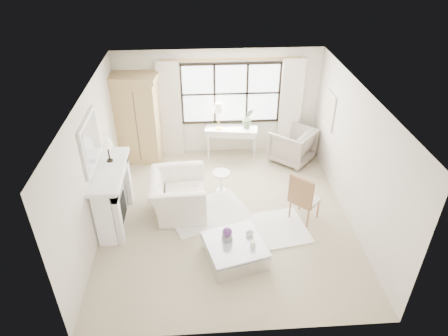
{
  "coord_description": "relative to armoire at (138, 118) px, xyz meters",
  "views": [
    {
      "loc": [
        -0.47,
        -6.47,
        5.33
      ],
      "look_at": [
        -0.03,
        0.2,
        1.06
      ],
      "focal_mm": 32.0,
      "sensor_mm": 36.0,
      "label": 1
    }
  ],
  "objects": [
    {
      "name": "console_lamp",
      "position": [
        1.95,
        -0.01,
        0.22
      ],
      "size": [
        0.28,
        0.28,
        0.69
      ],
      "color": "gold",
      "rests_on": "console_table"
    },
    {
      "name": "mantel_lamp",
      "position": [
        -0.28,
        -2.16,
        0.51
      ],
      "size": [
        0.22,
        0.22,
        0.51
      ],
      "color": "black",
      "rests_on": "fireplace"
    },
    {
      "name": "curtain_right",
      "position": [
        3.78,
        0.22,
        0.1
      ],
      "size": [
        0.55,
        0.1,
        2.47
      ],
      "primitive_type": "cube",
      "color": "white",
      "rests_on": "ground"
    },
    {
      "name": "wall_front",
      "position": [
        1.98,
        -5.18,
        0.21
      ],
      "size": [
        5.0,
        0.0,
        5.0
      ],
      "primitive_type": "plane",
      "rotation": [
        -1.57,
        0.0,
        0.0
      ],
      "color": "beige",
      "rests_on": "ground"
    },
    {
      "name": "curtain_left",
      "position": [
        0.78,
        0.22,
        0.1
      ],
      "size": [
        0.55,
        0.1,
        2.47
      ],
      "primitive_type": "cube",
      "color": "beige",
      "rests_on": "ground"
    },
    {
      "name": "club_armchair",
      "position": [
        1.0,
        -2.19,
        -0.73
      ],
      "size": [
        1.15,
        1.31,
        0.83
      ],
      "primitive_type": "imported",
      "rotation": [
        0.0,
        0.0,
        1.6
      ],
      "color": "white",
      "rests_on": "floor"
    },
    {
      "name": "mirror_glass",
      "position": [
        -0.46,
        -2.43,
        0.7
      ],
      "size": [
        0.02,
        1.0,
        0.8
      ],
      "primitive_type": "cube",
      "color": "silver",
      "rests_on": "wall_left"
    },
    {
      "name": "coffee_vase",
      "position": [
        2.33,
        -3.48,
        -0.68
      ],
      "size": [
        0.18,
        0.18,
        0.15
      ],
      "primitive_type": "imported",
      "rotation": [
        0.0,
        0.0,
        -0.3
      ],
      "color": "silver",
      "rests_on": "coffee_table"
    },
    {
      "name": "wingback_chair",
      "position": [
        3.78,
        -0.31,
        -0.7
      ],
      "size": [
        1.33,
        1.33,
        0.87
      ],
      "primitive_type": "imported",
      "rotation": [
        0.0,
        0.0,
        -2.3
      ],
      "color": "#A09487",
      "rests_on": "floor"
    },
    {
      "name": "ceiling",
      "position": [
        1.98,
        -2.43,
        1.56
      ],
      "size": [
        5.5,
        5.5,
        0.0
      ],
      "primitive_type": "plane",
      "rotation": [
        3.14,
        0.0,
        0.0
      ],
      "color": "silver",
      "rests_on": "ground"
    },
    {
      "name": "coffee_table",
      "position": [
        2.04,
        -3.66,
        -0.96
      ],
      "size": [
        1.23,
        1.23,
        0.38
      ],
      "rotation": [
        0.0,
        0.0,
        0.26
      ],
      "color": "silver",
      "rests_on": "floor"
    },
    {
      "name": "window_pane",
      "position": [
        2.28,
        0.3,
        0.46
      ],
      "size": [
        2.4,
        0.02,
        1.5
      ],
      "primitive_type": "cube",
      "color": "silver",
      "rests_on": "wall_back"
    },
    {
      "name": "console_table",
      "position": [
        2.28,
        0.01,
        -0.74
      ],
      "size": [
        1.35,
        0.64,
        0.8
      ],
      "rotation": [
        0.0,
        0.0,
        -0.15
      ],
      "color": "silver",
      "rests_on": "floor"
    },
    {
      "name": "side_table",
      "position": [
        1.93,
        -1.55,
        -0.81
      ],
      "size": [
        0.4,
        0.4,
        0.51
      ],
      "color": "white",
      "rests_on": "floor"
    },
    {
      "name": "mirror_frame",
      "position": [
        -0.49,
        -2.43,
        0.7
      ],
      "size": [
        0.05,
        1.15,
        0.95
      ],
      "primitive_type": "cube",
      "color": "silver",
      "rests_on": "wall_left"
    },
    {
      "name": "planter_flowers",
      "position": [
        1.91,
        -3.59,
        -0.56
      ],
      "size": [
        0.17,
        0.17,
        0.17
      ],
      "primitive_type": "sphere",
      "color": "#532A6B",
      "rests_on": "planter_box"
    },
    {
      "name": "planter_box",
      "position": [
        1.91,
        -3.59,
        -0.7
      ],
      "size": [
        0.19,
        0.19,
        0.11
      ],
      "primitive_type": "cube",
      "rotation": [
        0.0,
        0.0,
        0.29
      ],
      "color": "slate",
      "rests_on": "coffee_table"
    },
    {
      "name": "rug_right",
      "position": [
        2.8,
        -2.95,
        -1.13
      ],
      "size": [
        1.64,
        1.34,
        0.03
      ],
      "primitive_type": "cube",
      "rotation": [
        0.0,
        0.0,
        0.17
      ],
      "color": "white",
      "rests_on": "floor"
    },
    {
      "name": "wall_back",
      "position": [
        1.98,
        0.32,
        0.21
      ],
      "size": [
        5.0,
        0.0,
        5.0
      ],
      "primitive_type": "plane",
      "rotation": [
        1.57,
        0.0,
        0.0
      ],
      "color": "#EDE5D0",
      "rests_on": "ground"
    },
    {
      "name": "art_canvas",
      "position": [
        4.43,
        -0.73,
        0.41
      ],
      "size": [
        0.01,
        0.52,
        0.72
      ],
      "primitive_type": "cube",
      "color": "beige",
      "rests_on": "wall_right"
    },
    {
      "name": "window_frame",
      "position": [
        2.28,
        0.29,
        0.46
      ],
      "size": [
        2.5,
        0.04,
        1.5
      ],
      "primitive_type": null,
      "color": "black",
      "rests_on": "wall_back"
    },
    {
      "name": "pillar_candle",
      "position": [
        2.35,
        -3.78,
        -0.7
      ],
      "size": [
        0.1,
        0.1,
        0.12
      ],
      "primitive_type": "cylinder",
      "color": "silver",
      "rests_on": "coffee_table"
    },
    {
      "name": "curtain_rod",
      "position": [
        2.28,
        0.24,
        1.33
      ],
      "size": [
        3.3,
        0.04,
        0.04
      ],
      "primitive_type": "cylinder",
      "rotation": [
        0.0,
        1.57,
        0.0
      ],
      "color": "#AB7E3B",
      "rests_on": "wall_back"
    },
    {
      "name": "wall_right",
      "position": [
        4.48,
        -2.43,
        0.21
      ],
      "size": [
        0.0,
        5.5,
        5.5
      ],
      "primitive_type": "plane",
      "rotation": [
        1.57,
        0.0,
        -1.57
      ],
      "color": "beige",
      "rests_on": "ground"
    },
    {
      "name": "rug_left",
      "position": [
        1.6,
        -2.31,
        -1.13
      ],
      "size": [
        1.91,
        1.64,
        0.03
      ],
      "primitive_type": "cube",
      "rotation": [
        0.0,
        0.0,
        0.38
      ],
      "color": "silver",
      "rests_on": "floor"
    },
    {
      "name": "art_frame",
      "position": [
        4.45,
        -0.73,
        0.41
      ],
      "size": [
        0.04,
        0.62,
        0.82
      ],
      "primitive_type": "cube",
      "color": "white",
      "rests_on": "wall_right"
    },
    {
      "name": "wall_left",
      "position": [
        -0.52,
        -2.43,
        0.21
      ],
      "size": [
        0.0,
        5.5,
        5.5
      ],
      "primitive_type": "plane",
      "rotation": [
        1.57,
        0.0,
        1.57
      ],
      "color": "beige",
      "rests_on": "ground"
    },
    {
      "name": "french_chair",
      "position": [
        3.54,
        -2.63,
        -0.83
      ],
      "size": [
        0.68,
        0.68,
        1.08
      ],
      "rotation": [
        0.0,
        0.0,
        2.36
      ],
      "color": "#9B6B41",
      "rests_on": "floor"
    },
    {
      "name": "armoire",
      "position": [
        0.0,
        0.0,
        0.0
      ],
      "size": [
        1.2,
        0.84,
        2.24
      ],
      "rotation": [
        0.0,
        0.0,
        -0.13
      ],
      "color": "tan",
      "rests_on": "floor"
    },
    {
      "name": "fireplace",
      "position": [
        -0.3,
        -2.43,
        -0.49
      ],
      "size": [
        0.58,
        1.66,
        1.26
      ],
      "color": "white",
      "rests_on": "ground"
    },
    {
      "name": "orchid_plant",
      "position": [
        2.69,
        0.0,
        -0.08
      ],
      "size": [
        0.32,
        0.27,
        0.53
      ],
      "primitive_type": "imported",
      "rotation": [
        0.0,
        0.0,
        0.14
      ],
      "color": "#556A46",
      "rests_on": "console_table"
    },
    {
      "name": "floor",
      "position": [
        1.98,
        -2.43,
        -1.14
      ],
      "size": [
        5.5,
        5.5,
        0.0
      ],
      "primitive_type": "plane",
      "color": "tan",
      "rests_on": "ground"
    }
  ]
}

